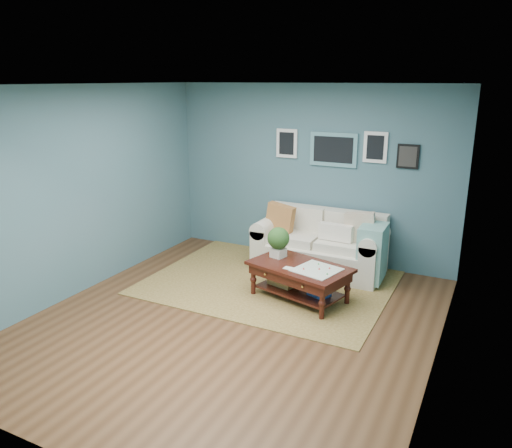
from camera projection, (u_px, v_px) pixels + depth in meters
The scene contains 4 objects.
room_shell at pixel (234, 209), 5.56m from camera, with size 5.00×5.02×2.70m.
area_rug at pixel (270, 281), 7.05m from camera, with size 3.27×2.62×0.01m, color brown.
loveseat at pixel (325, 245), 7.34m from camera, with size 1.92×0.87×0.99m.
coffee_table at pixel (296, 270), 6.43m from camera, with size 1.41×1.03×0.88m.
Camera 1 is at (2.64, -4.65, 2.76)m, focal length 35.00 mm.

